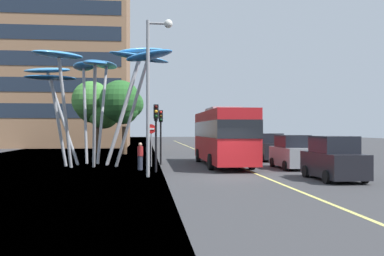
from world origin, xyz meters
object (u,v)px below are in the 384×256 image
object	(u,v)px
traffic_light_island_mid	(156,125)
street_lamp	(153,77)
traffic_light_kerb_far	(161,125)
car_parked_mid	(292,153)
red_bus	(223,134)
leaf_sculpture	(101,68)
car_parked_near	(333,160)
pedestrian	(140,156)
no_entry_sign	(151,139)
car_parked_far	(269,148)
traffic_light_kerb_near	(156,123)

from	to	relation	value
traffic_light_island_mid	street_lamp	size ratio (longest dim) A/B	0.48
traffic_light_kerb_far	car_parked_mid	size ratio (longest dim) A/B	0.89
red_bus	street_lamp	world-z (taller)	street_lamp
car_parked_mid	leaf_sculpture	bearing A→B (deg)	161.89
street_lamp	traffic_light_island_mid	bearing A→B (deg)	87.98
car_parked_near	pedestrian	world-z (taller)	car_parked_near
pedestrian	no_entry_sign	world-z (taller)	no_entry_sign
traffic_light_island_mid	car_parked_far	bearing A→B (deg)	-2.50
car_parked_near	street_lamp	world-z (taller)	street_lamp
traffic_light_kerb_far	no_entry_sign	bearing A→B (deg)	-113.91
car_parked_mid	no_entry_sign	distance (m)	8.94
leaf_sculpture	car_parked_mid	xyz separation A→B (m)	(11.95, -3.91, -5.56)
traffic_light_kerb_far	car_parked_far	world-z (taller)	traffic_light_kerb_far
car_parked_far	car_parked_mid	bearing A→B (deg)	-94.28
leaf_sculpture	car_parked_near	world-z (taller)	leaf_sculpture
car_parked_near	traffic_light_kerb_far	bearing A→B (deg)	128.45
leaf_sculpture	car_parked_mid	bearing A→B (deg)	-18.11
red_bus	car_parked_near	bearing A→B (deg)	-66.74
car_parked_far	traffic_light_island_mid	bearing A→B (deg)	177.50
traffic_light_kerb_far	traffic_light_island_mid	bearing A→B (deg)	94.19
red_bus	no_entry_sign	distance (m)	4.77
traffic_light_kerb_near	car_parked_mid	size ratio (longest dim) A/B	0.92
red_bus	pedestrian	world-z (taller)	red_bus
traffic_light_kerb_far	car_parked_far	xyz separation A→B (m)	(8.43, 3.05, -1.70)
traffic_light_island_mid	car_parked_mid	xyz separation A→B (m)	(8.16, -7.29, -1.81)
car_parked_far	street_lamp	distance (m)	14.53
traffic_light_kerb_near	pedestrian	bearing A→B (deg)	120.22
red_bus	traffic_light_kerb_near	world-z (taller)	red_bus
no_entry_sign	traffic_light_kerb_near	bearing A→B (deg)	-86.58
traffic_light_kerb_near	pedestrian	distance (m)	2.63
traffic_light_island_mid	car_parked_far	xyz separation A→B (m)	(8.68, -0.38, -1.79)
red_bus	car_parked_near	xyz separation A→B (m)	(3.77, -8.78, -1.12)
traffic_light_island_mid	car_parked_near	bearing A→B (deg)	-58.68
red_bus	leaf_sculpture	bearing A→B (deg)	171.87
traffic_light_kerb_far	traffic_light_island_mid	world-z (taller)	traffic_light_island_mid
red_bus	traffic_light_kerb_far	distance (m)	4.27
car_parked_near	street_lamp	size ratio (longest dim) A/B	0.51
traffic_light_kerb_near	traffic_light_kerb_far	distance (m)	5.26
leaf_sculpture	no_entry_sign	world-z (taller)	leaf_sculpture
leaf_sculpture	traffic_light_kerb_near	bearing A→B (deg)	-55.80
traffic_light_kerb_near	car_parked_near	xyz separation A→B (m)	(8.30, -4.65, -1.78)
street_lamp	no_entry_sign	size ratio (longest dim) A/B	2.92
car_parked_mid	car_parked_far	size ratio (longest dim) A/B	0.99
pedestrian	no_entry_sign	distance (m)	2.50
traffic_light_island_mid	leaf_sculpture	bearing A→B (deg)	-138.28
red_bus	traffic_light_kerb_near	size ratio (longest dim) A/B	2.91
leaf_sculpture	car_parked_near	distance (m)	16.47
leaf_sculpture	no_entry_sign	xyz separation A→B (m)	(3.37, -1.56, -4.71)
leaf_sculpture	pedestrian	size ratio (longest dim) A/B	6.60
car_parked_near	car_parked_mid	distance (m)	6.04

